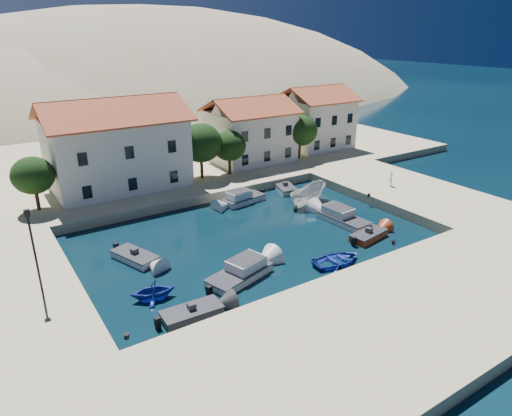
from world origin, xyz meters
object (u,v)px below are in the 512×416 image
at_px(building_left, 116,142).
at_px(building_right, 316,117).
at_px(cabin_cruiser_east, 344,218).
at_px(boat_east, 307,204).
at_px(cabin_cruiser_south, 239,273).
at_px(building_mid, 250,129).
at_px(lamppost, 33,246).
at_px(pedestrian, 391,179).
at_px(rowboat_south, 337,263).

bearing_deg(building_left, building_right, 3.81).
distance_m(building_left, cabin_cruiser_east, 25.74).
bearing_deg(boat_east, cabin_cruiser_south, 107.50).
relative_size(building_left, boat_east, 2.63).
distance_m(building_mid, boat_east, 16.09).
relative_size(building_left, building_mid, 1.40).
distance_m(lamppost, cabin_cruiser_south, 14.07).
bearing_deg(pedestrian, cabin_cruiser_south, -22.04).
relative_size(lamppost, cabin_cruiser_east, 1.11).
height_order(building_mid, lamppost, building_mid).
relative_size(building_mid, rowboat_south, 2.49).
relative_size(lamppost, boat_east, 1.11).
bearing_deg(building_right, boat_east, -131.70).
height_order(lamppost, cabin_cruiser_east, lamppost).
bearing_deg(lamppost, cabin_cruiser_east, 0.16).
bearing_deg(pedestrian, building_left, -71.36).
distance_m(lamppost, rowboat_south, 22.01).
relative_size(lamppost, cabin_cruiser_south, 1.08).
xyz_separation_m(lamppost, rowboat_south, (20.71, -5.72, -4.75)).
relative_size(building_left, pedestrian, 8.73).
bearing_deg(rowboat_south, building_right, -33.14).
relative_size(building_right, pedestrian, 5.61).
height_order(building_left, cabin_cruiser_east, building_left).
xyz_separation_m(cabin_cruiser_south, rowboat_south, (7.77, -2.19, -0.48)).
bearing_deg(building_mid, pedestrian, -67.69).
relative_size(building_mid, cabin_cruiser_south, 1.82).
bearing_deg(building_left, pedestrian, -33.58).
height_order(building_right, pedestrian, building_right).
distance_m(building_mid, cabin_cruiser_east, 21.62).
distance_m(building_mid, lamppost, 36.21).
bearing_deg(cabin_cruiser_south, building_mid, 39.59).
bearing_deg(pedestrian, cabin_cruiser_east, -20.34).
relative_size(building_right, rowboat_south, 2.24).
distance_m(building_right, lamppost, 46.98).
distance_m(building_left, cabin_cruiser_south, 24.19).
bearing_deg(cabin_cruiser_east, lamppost, 86.18).
xyz_separation_m(cabin_cruiser_south, cabin_cruiser_east, (13.92, 3.60, -0.00)).
xyz_separation_m(building_right, rowboat_south, (-20.79, -27.72, -5.47)).
xyz_separation_m(building_left, lamppost, (-11.50, -20.00, -1.18)).
xyz_separation_m(lamppost, pedestrian, (36.81, 3.20, -2.91)).
xyz_separation_m(rowboat_south, cabin_cruiser_east, (6.15, 5.79, 0.48)).
bearing_deg(rowboat_south, building_mid, -14.48).
height_order(rowboat_south, pedestrian, pedestrian).
relative_size(rowboat_south, cabin_cruiser_east, 0.75).
xyz_separation_m(rowboat_south, boat_east, (6.49, 11.67, 0.00)).
bearing_deg(building_right, building_left, -176.19).
bearing_deg(lamppost, rowboat_south, -15.43).
relative_size(building_mid, boat_east, 1.88).
relative_size(lamppost, rowboat_south, 1.47).
height_order(building_mid, building_right, building_right).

